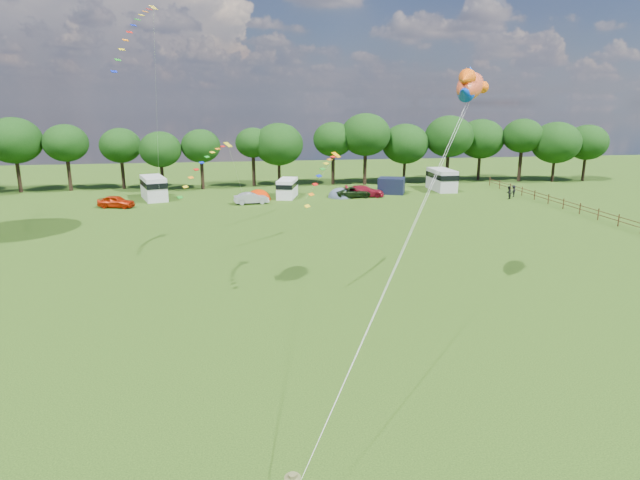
{
  "coord_description": "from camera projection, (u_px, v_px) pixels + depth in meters",
  "views": [
    {
      "loc": [
        -4.75,
        -21.44,
        11.66
      ],
      "look_at": [
        0.0,
        8.0,
        4.0
      ],
      "focal_mm": 30.0,
      "sensor_mm": 36.0,
      "label": 1
    }
  ],
  "objects": [
    {
      "name": "streamer_kite_b",
      "position": [
        209.0,
        161.0,
        41.67
      ],
      "size": [
        4.24,
        4.73,
        3.81
      ],
      "rotation": [
        0.0,
        0.0,
        1.05
      ],
      "color": "#D4CB0F",
      "rests_on": "ground"
    },
    {
      "name": "fish_kite",
      "position": [
        469.0,
        86.0,
        29.76
      ],
      "size": [
        3.27,
        4.04,
        2.23
      ],
      "rotation": [
        0.0,
        -0.21,
        0.97
      ],
      "color": "#E95128",
      "rests_on": "ground"
    },
    {
      "name": "car_a",
      "position": [
        116.0,
        202.0,
        61.17
      ],
      "size": [
        4.5,
        2.78,
        1.4
      ],
      "primitive_type": "imported",
      "rotation": [
        0.0,
        0.0,
        1.28
      ],
      "color": "#B42205",
      "rests_on": "ground"
    },
    {
      "name": "tent_orange",
      "position": [
        258.0,
        199.0,
        66.47
      ],
      "size": [
        3.17,
        3.48,
        2.48
      ],
      "color": "red",
      "rests_on": "ground"
    },
    {
      "name": "ground_plane",
      "position": [
        348.0,
        369.0,
        24.14
      ],
      "size": [
        180.0,
        180.0,
        0.0
      ],
      "primitive_type": "plane",
      "color": "black",
      "rests_on": "ground"
    },
    {
      "name": "streamer_kite_c",
      "position": [
        325.0,
        170.0,
        33.38
      ],
      "size": [
        3.1,
        4.95,
        2.79
      ],
      "rotation": [
        0.0,
        0.0,
        0.95
      ],
      "color": "#FF9D01",
      "rests_on": "ground"
    },
    {
      "name": "campervan_b",
      "position": [
        154.0,
        187.0,
        66.28
      ],
      "size": [
        4.03,
        6.26,
        2.84
      ],
      "rotation": [
        0.0,
        0.0,
        1.86
      ],
      "color": "silver",
      "rests_on": "ground"
    },
    {
      "name": "awning_navy",
      "position": [
        391.0,
        186.0,
        70.71
      ],
      "size": [
        4.14,
        3.81,
        2.09
      ],
      "primitive_type": "cube",
      "rotation": [
        0.0,
        0.0,
        -0.41
      ],
      "color": "black",
      "rests_on": "ground"
    },
    {
      "name": "tree_line",
      "position": [
        304.0,
        141.0,
        75.96
      ],
      "size": [
        102.98,
        10.98,
        10.27
      ],
      "color": "black",
      "rests_on": "ground"
    },
    {
      "name": "car_c",
      "position": [
        364.0,
        191.0,
        68.26
      ],
      "size": [
        5.05,
        2.66,
        1.45
      ],
      "primitive_type": "imported",
      "rotation": [
        0.0,
        0.0,
        1.43
      ],
      "color": "maroon",
      "rests_on": "ground"
    },
    {
      "name": "car_d",
      "position": [
        353.0,
        192.0,
        67.82
      ],
      "size": [
        4.97,
        2.57,
        1.31
      ],
      "primitive_type": "imported",
      "rotation": [
        0.0,
        0.0,
        1.66
      ],
      "color": "black",
      "rests_on": "ground"
    },
    {
      "name": "fence",
      "position": [
        556.0,
        200.0,
        61.89
      ],
      "size": [
        0.12,
        33.12,
        1.2
      ],
      "color": "#472D19",
      "rests_on": "ground"
    },
    {
      "name": "tent_greyblue",
      "position": [
        340.0,
        197.0,
        68.15
      ],
      "size": [
        3.17,
        3.48,
        2.36
      ],
      "color": "#445164",
      "rests_on": "ground"
    },
    {
      "name": "campervan_d",
      "position": [
        442.0,
        179.0,
        73.26
      ],
      "size": [
        2.58,
        5.91,
        2.88
      ],
      "rotation": [
        0.0,
        0.0,
        1.56
      ],
      "color": "#B8B8BB",
      "rests_on": "ground"
    },
    {
      "name": "walker_b",
      "position": [
        513.0,
        191.0,
        68.09
      ],
      "size": [
        1.04,
        0.96,
        1.51
      ],
      "primitive_type": "imported",
      "rotation": [
        0.0,
        0.0,
        3.82
      ],
      "color": "black",
      "rests_on": "ground"
    },
    {
      "name": "walker_a",
      "position": [
        509.0,
        193.0,
        66.68
      ],
      "size": [
        0.91,
        0.88,
        1.61
      ],
      "primitive_type": "imported",
      "rotation": [
        0.0,
        0.0,
        3.87
      ],
      "color": "black",
      "rests_on": "ground"
    },
    {
      "name": "campervan_c",
      "position": [
        287.0,
        188.0,
        67.68
      ],
      "size": [
        3.26,
        5.16,
        2.34
      ],
      "rotation": [
        0.0,
        0.0,
        1.3
      ],
      "color": "white",
      "rests_on": "ground"
    },
    {
      "name": "car_b",
      "position": [
        251.0,
        198.0,
        63.48
      ],
      "size": [
        3.97,
        1.88,
        1.35
      ],
      "primitive_type": "imported",
      "rotation": [
        0.0,
        0.0,
        1.69
      ],
      "color": "#9D9FA5",
      "rests_on": "ground"
    },
    {
      "name": "streamer_kite_a",
      "position": [
        137.0,
        27.0,
        43.59
      ],
      "size": [
        3.33,
        5.62,
        5.77
      ],
      "rotation": [
        0.0,
        0.0,
        0.9
      ],
      "color": "gold",
      "rests_on": "ground"
    }
  ]
}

